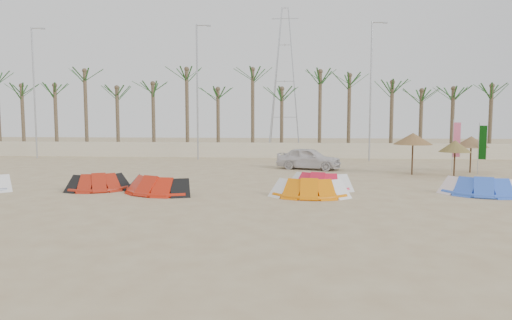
# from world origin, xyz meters

# --- Properties ---
(ground) EXTENTS (120.00, 120.00, 0.00)m
(ground) POSITION_xyz_m (0.00, 0.00, 0.00)
(ground) COLOR tan
(ground) RESTS_ON ground
(boundary_wall) EXTENTS (60.00, 0.30, 1.30)m
(boundary_wall) POSITION_xyz_m (0.00, 22.00, 0.65)
(boundary_wall) COLOR beige
(boundary_wall) RESTS_ON ground
(palm_line) EXTENTS (52.00, 4.00, 7.70)m
(palm_line) POSITION_xyz_m (0.67, 23.50, 6.44)
(palm_line) COLOR brown
(palm_line) RESTS_ON ground
(lamp_a) EXTENTS (1.25, 0.14, 11.00)m
(lamp_a) POSITION_xyz_m (-19.96, 20.00, 5.77)
(lamp_a) COLOR #A5A8AD
(lamp_a) RESTS_ON ground
(lamp_b) EXTENTS (1.25, 0.14, 11.00)m
(lamp_b) POSITION_xyz_m (-5.96, 20.00, 5.77)
(lamp_b) COLOR #A5A8AD
(lamp_b) RESTS_ON ground
(lamp_c) EXTENTS (1.25, 0.14, 11.00)m
(lamp_c) POSITION_xyz_m (8.04, 20.00, 5.77)
(lamp_c) COLOR #A5A8AD
(lamp_c) RESTS_ON ground
(pylon) EXTENTS (3.00, 3.00, 14.00)m
(pylon) POSITION_xyz_m (1.00, 28.00, 0.00)
(pylon) COLOR #A5A8AD
(pylon) RESTS_ON ground
(kite_red_left) EXTENTS (3.34, 2.49, 0.90)m
(kite_red_left) POSITION_xyz_m (-7.28, 3.79, 0.42)
(kite_red_left) COLOR #A52210
(kite_red_left) RESTS_ON ground
(kite_red_mid) EXTENTS (4.09, 2.86, 0.90)m
(kite_red_mid) POSITION_xyz_m (-4.33, 3.22, 0.42)
(kite_red_mid) COLOR red
(kite_red_mid) RESTS_ON ground
(kite_red_right) EXTENTS (3.47, 2.30, 0.90)m
(kite_red_right) POSITION_xyz_m (3.14, 5.02, 0.42)
(kite_red_right) COLOR red
(kite_red_right) RESTS_ON ground
(kite_orange) EXTENTS (3.42, 1.69, 0.90)m
(kite_orange) POSITION_xyz_m (2.63, 2.88, 0.42)
(kite_orange) COLOR orange
(kite_orange) RESTS_ON ground
(kite_blue) EXTENTS (3.85, 2.47, 0.90)m
(kite_blue) POSITION_xyz_m (10.36, 3.97, 0.42)
(kite_blue) COLOR blue
(kite_blue) RESTS_ON ground
(parasol_left) EXTENTS (2.35, 2.35, 2.55)m
(parasol_left) POSITION_xyz_m (9.12, 11.02, 2.19)
(parasol_left) COLOR #4C331E
(parasol_left) RESTS_ON ground
(parasol_mid) EXTENTS (1.85, 1.85, 2.14)m
(parasol_mid) POSITION_xyz_m (11.46, 10.60, 1.78)
(parasol_mid) COLOR #4C331E
(parasol_mid) RESTS_ON ground
(parasol_right) EXTENTS (2.10, 2.10, 2.31)m
(parasol_right) POSITION_xyz_m (13.09, 12.49, 1.95)
(parasol_right) COLOR #4C331E
(parasol_right) RESTS_ON ground
(flag_pink) EXTENTS (0.44, 0.16, 3.35)m
(flag_pink) POSITION_xyz_m (12.13, 12.48, 1.99)
(flag_pink) COLOR #A5A8AD
(flag_pink) RESTS_ON ground
(flag_green) EXTENTS (0.44, 0.19, 3.17)m
(flag_green) POSITION_xyz_m (13.33, 11.50, 1.88)
(flag_green) COLOR #A5A8AD
(flag_green) RESTS_ON ground
(car) EXTENTS (4.62, 3.00, 1.46)m
(car) POSITION_xyz_m (2.95, 13.51, 0.73)
(car) COLOR silver
(car) RESTS_ON ground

